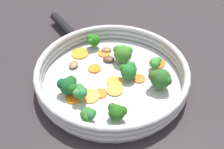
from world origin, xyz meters
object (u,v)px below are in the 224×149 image
(carrot_slice_8, at_px, (95,68))
(carrot_slice_9, at_px, (104,53))
(carrot_slice_3, at_px, (115,90))
(broccoli_floret_7, at_px, (93,40))
(broccoli_floret_3, at_px, (129,71))
(broccoli_floret_8, at_px, (117,112))
(carrot_slice_10, at_px, (80,54))
(mushroom_piece_2, at_px, (74,65))
(skillet, at_px, (112,81))
(broccoli_floret_6, at_px, (88,115))
(carrot_slice_4, at_px, (73,98))
(carrot_slice_0, at_px, (164,75))
(broccoli_floret_0, at_px, (123,54))
(mushroom_piece_0, at_px, (109,59))
(broccoli_floret_4, at_px, (80,92))
(broccoli_floret_5, at_px, (155,63))
(carrot_slice_6, at_px, (139,78))
(carrot_slice_5, at_px, (115,82))
(mushroom_piece_1, at_px, (107,50))
(broccoli_floret_2, at_px, (160,79))
(carrot_slice_1, at_px, (101,93))
(carrot_slice_2, at_px, (90,96))
(broccoli_floret_1, at_px, (68,86))
(carrot_slice_7, at_px, (158,64))

(carrot_slice_8, bearing_deg, carrot_slice_9, -46.28)
(carrot_slice_3, distance_m, broccoli_floret_7, 0.18)
(broccoli_floret_3, bearing_deg, carrot_slice_3, 114.81)
(carrot_slice_9, relative_size, broccoli_floret_8, 0.82)
(carrot_slice_10, bearing_deg, mushroom_piece_2, 140.97)
(skillet, height_order, broccoli_floret_6, broccoli_floret_6)
(carrot_slice_4, relative_size, broccoli_floret_3, 0.84)
(carrot_slice_0, bearing_deg, broccoli_floret_0, 35.99)
(mushroom_piece_0, bearing_deg, broccoli_floret_0, -123.87)
(broccoli_floret_6, bearing_deg, broccoli_floret_4, -6.78)
(carrot_slice_9, xyz_separation_m, broccoli_floret_5, (-0.12, -0.09, 0.02))
(carrot_slice_6, bearing_deg, broccoli_floret_4, 90.81)
(carrot_slice_6, distance_m, broccoli_floret_0, 0.08)
(carrot_slice_9, xyz_separation_m, mushroom_piece_0, (-0.03, 0.00, 0.00))
(broccoli_floret_4, height_order, broccoli_floret_7, same)
(carrot_slice_3, relative_size, carrot_slice_5, 1.03)
(carrot_slice_6, bearing_deg, mushroom_piece_1, 9.48)
(carrot_slice_10, bearing_deg, broccoli_floret_2, -150.02)
(carrot_slice_1, bearing_deg, broccoli_floret_6, 137.98)
(carrot_slice_9, distance_m, broccoli_floret_5, 0.15)
(carrot_slice_4, distance_m, broccoli_floret_8, 0.12)
(carrot_slice_1, distance_m, mushroom_piece_1, 0.16)
(carrot_slice_0, bearing_deg, broccoli_floret_5, 16.68)
(skillet, bearing_deg, carrot_slice_8, 24.38)
(broccoli_floret_0, bearing_deg, broccoli_floret_5, -137.14)
(skillet, distance_m, broccoli_floret_7, 0.14)
(carrot_slice_4, bearing_deg, carrot_slice_9, -48.34)
(carrot_slice_2, relative_size, broccoli_floret_8, 1.09)
(mushroom_piece_0, relative_size, mushroom_piece_2, 1.00)
(broccoli_floret_4, bearing_deg, carrot_slice_9, -42.21)
(broccoli_floret_3, xyz_separation_m, broccoli_floret_8, (-0.10, 0.09, -0.00))
(carrot_slice_3, distance_m, broccoli_floret_0, 0.11)
(carrot_slice_8, bearing_deg, carrot_slice_6, -134.78)
(carrot_slice_3, bearing_deg, broccoli_floret_2, -112.91)
(carrot_slice_0, height_order, broccoli_floret_4, broccoli_floret_4)
(carrot_slice_6, height_order, broccoli_floret_5, broccoli_floret_5)
(carrot_slice_8, bearing_deg, skillet, -155.62)
(carrot_slice_3, bearing_deg, broccoli_floret_8, 155.83)
(carrot_slice_5, distance_m, broccoli_floret_0, 0.09)
(carrot_slice_10, xyz_separation_m, mushroom_piece_2, (-0.04, 0.03, 0.00))
(broccoli_floret_1, xyz_separation_m, mushroom_piece_2, (0.09, -0.04, -0.02))
(carrot_slice_1, bearing_deg, carrot_slice_10, -4.16)
(carrot_slice_0, xyz_separation_m, carrot_slice_10, (0.18, 0.16, -0.00))
(carrot_slice_4, bearing_deg, carrot_slice_1, -103.30)
(broccoli_floret_5, bearing_deg, broccoli_floret_1, 85.47)
(broccoli_floret_1, xyz_separation_m, broccoli_floret_8, (-0.12, -0.06, -0.00))
(carrot_slice_0, distance_m, carrot_slice_4, 0.23)
(broccoli_floret_5, bearing_deg, mushroom_piece_1, 31.73)
(carrot_slice_1, relative_size, carrot_slice_2, 0.69)
(mushroom_piece_2, bearing_deg, carrot_slice_7, -114.15)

